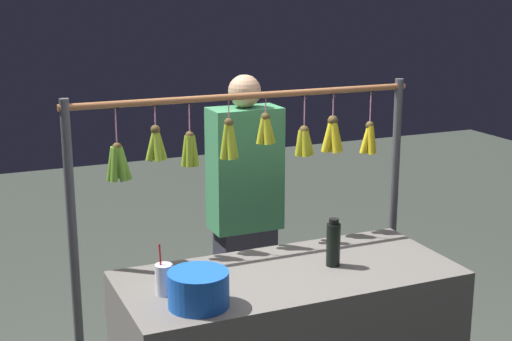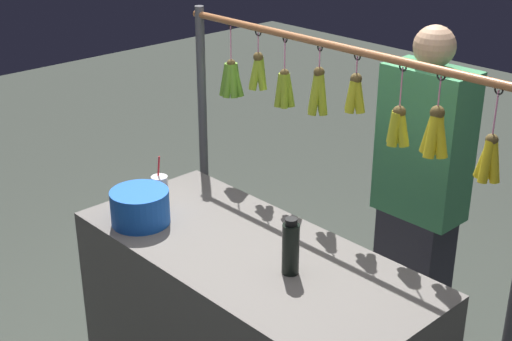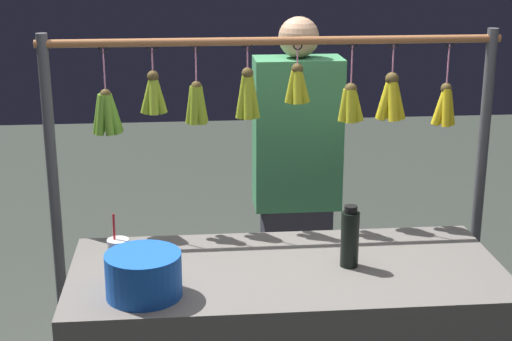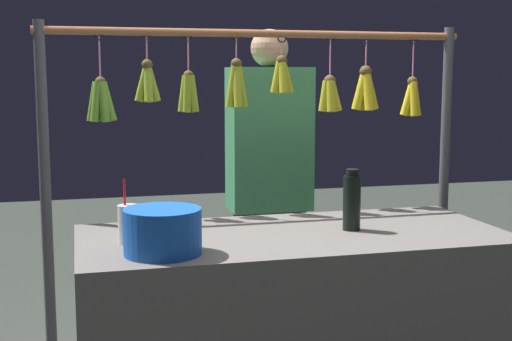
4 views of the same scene
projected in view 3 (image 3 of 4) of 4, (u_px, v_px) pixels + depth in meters
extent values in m
cylinder|color=#4C4C51|center=(476.00, 225.00, 3.31)|extent=(0.04, 0.04, 1.66)
cylinder|color=#4C4C51|center=(58.00, 239.00, 3.16)|extent=(0.04, 0.04, 1.66)
cylinder|color=#9E6038|center=(273.00, 41.00, 3.01)|extent=(1.80, 0.03, 0.03)
torus|color=black|center=(450.00, 43.00, 3.07)|extent=(0.04, 0.01, 0.04)
cylinder|color=pink|center=(448.00, 66.00, 3.10)|extent=(0.01, 0.01, 0.18)
sphere|color=brown|center=(446.00, 88.00, 3.12)|extent=(0.04, 0.04, 0.04)
cylinder|color=yellow|center=(441.00, 107.00, 3.15)|extent=(0.07, 0.04, 0.16)
cylinder|color=yellow|center=(446.00, 108.00, 3.13)|extent=(0.03, 0.06, 0.15)
cylinder|color=yellow|center=(449.00, 107.00, 3.15)|extent=(0.06, 0.04, 0.16)
cylinder|color=yellow|center=(444.00, 106.00, 3.16)|extent=(0.04, 0.07, 0.16)
torus|color=black|center=(394.00, 44.00, 3.05)|extent=(0.04, 0.01, 0.04)
cylinder|color=pink|center=(393.00, 62.00, 3.07)|extent=(0.01, 0.01, 0.14)
sphere|color=brown|center=(392.00, 79.00, 3.09)|extent=(0.05, 0.05, 0.05)
cylinder|color=yellow|center=(386.00, 100.00, 3.12)|extent=(0.08, 0.05, 0.17)
cylinder|color=yellow|center=(393.00, 101.00, 3.10)|extent=(0.05, 0.08, 0.17)
cylinder|color=yellow|center=(396.00, 100.00, 3.12)|extent=(0.08, 0.04, 0.17)
cylinder|color=yellow|center=(390.00, 98.00, 3.14)|extent=(0.04, 0.07, 0.17)
torus|color=black|center=(352.00, 45.00, 3.04)|extent=(0.04, 0.01, 0.04)
cylinder|color=pink|center=(352.00, 67.00, 3.06)|extent=(0.01, 0.01, 0.17)
sphere|color=brown|center=(351.00, 89.00, 3.09)|extent=(0.05, 0.05, 0.05)
cylinder|color=gold|center=(345.00, 106.00, 3.11)|extent=(0.06, 0.04, 0.14)
cylinder|color=gold|center=(351.00, 107.00, 3.09)|extent=(0.04, 0.06, 0.14)
cylinder|color=gold|center=(355.00, 106.00, 3.11)|extent=(0.07, 0.04, 0.14)
cylinder|color=gold|center=(349.00, 105.00, 3.13)|extent=(0.04, 0.07, 0.14)
torus|color=black|center=(298.00, 45.00, 3.02)|extent=(0.04, 0.01, 0.04)
cylinder|color=pink|center=(297.00, 58.00, 3.03)|extent=(0.01, 0.01, 0.09)
sphere|color=brown|center=(297.00, 69.00, 3.05)|extent=(0.05, 0.05, 0.05)
cylinder|color=gold|center=(293.00, 86.00, 3.07)|extent=(0.06, 0.04, 0.14)
cylinder|color=gold|center=(298.00, 87.00, 3.05)|extent=(0.04, 0.06, 0.14)
cylinder|color=gold|center=(302.00, 86.00, 3.07)|extent=(0.07, 0.04, 0.14)
cylinder|color=gold|center=(296.00, 85.00, 3.08)|extent=(0.04, 0.07, 0.14)
torus|color=black|center=(247.00, 46.00, 3.00)|extent=(0.04, 0.02, 0.04)
cylinder|color=pink|center=(247.00, 60.00, 3.02)|extent=(0.01, 0.01, 0.10)
sphere|color=brown|center=(248.00, 73.00, 3.03)|extent=(0.05, 0.05, 0.05)
cylinder|color=#A0B326|center=(243.00, 96.00, 3.06)|extent=(0.06, 0.04, 0.18)
cylinder|color=#A0B326|center=(248.00, 97.00, 3.04)|extent=(0.04, 0.07, 0.18)
cylinder|color=#A0B326|center=(252.00, 96.00, 3.06)|extent=(0.06, 0.04, 0.18)
cylinder|color=#A0B326|center=(247.00, 95.00, 3.08)|extent=(0.04, 0.07, 0.18)
torus|color=black|center=(195.00, 47.00, 2.98)|extent=(0.04, 0.02, 0.04)
cylinder|color=pink|center=(196.00, 67.00, 3.01)|extent=(0.01, 0.01, 0.15)
sphere|color=brown|center=(196.00, 86.00, 3.03)|extent=(0.04, 0.04, 0.04)
cylinder|color=#90AE28|center=(192.00, 105.00, 3.05)|extent=(0.05, 0.03, 0.15)
cylinder|color=#90AE28|center=(195.00, 106.00, 3.03)|extent=(0.04, 0.05, 0.15)
cylinder|color=#90AE28|center=(201.00, 106.00, 3.04)|extent=(0.05, 0.05, 0.15)
cylinder|color=#90AE28|center=(201.00, 104.00, 3.06)|extent=(0.06, 0.05, 0.15)
cylinder|color=#90AE28|center=(195.00, 104.00, 3.07)|extent=(0.04, 0.06, 0.15)
torus|color=black|center=(152.00, 47.00, 2.97)|extent=(0.04, 0.01, 0.04)
cylinder|color=pink|center=(152.00, 62.00, 2.99)|extent=(0.01, 0.01, 0.11)
sphere|color=brown|center=(153.00, 76.00, 3.00)|extent=(0.04, 0.04, 0.04)
cylinder|color=#8EAD28|center=(149.00, 95.00, 3.02)|extent=(0.07, 0.04, 0.15)
cylinder|color=#8EAD28|center=(154.00, 96.00, 3.01)|extent=(0.04, 0.07, 0.15)
cylinder|color=#8EAD28|center=(158.00, 95.00, 3.03)|extent=(0.07, 0.04, 0.15)
cylinder|color=#8EAD28|center=(154.00, 94.00, 3.04)|extent=(0.04, 0.05, 0.15)
torus|color=black|center=(103.00, 48.00, 2.95)|extent=(0.04, 0.01, 0.04)
cylinder|color=pink|center=(104.00, 72.00, 2.98)|extent=(0.01, 0.01, 0.18)
sphere|color=brown|center=(106.00, 94.00, 3.01)|extent=(0.04, 0.04, 0.04)
cylinder|color=#66A02D|center=(99.00, 114.00, 3.02)|extent=(0.06, 0.04, 0.16)
cylinder|color=#66A02D|center=(101.00, 115.00, 3.01)|extent=(0.05, 0.05, 0.16)
cylinder|color=#66A02D|center=(108.00, 116.00, 3.00)|extent=(0.04, 0.07, 0.16)
cylinder|color=#66A02D|center=(113.00, 115.00, 3.02)|extent=(0.07, 0.05, 0.16)
cylinder|color=#66A02D|center=(114.00, 113.00, 3.04)|extent=(0.07, 0.05, 0.16)
cylinder|color=#66A02D|center=(108.00, 112.00, 3.06)|extent=(0.04, 0.06, 0.16)
cylinder|color=#66A02D|center=(102.00, 113.00, 3.05)|extent=(0.05, 0.05, 0.16)
cylinder|color=black|center=(350.00, 239.00, 2.75)|extent=(0.06, 0.06, 0.20)
cylinder|color=black|center=(351.00, 209.00, 2.72)|extent=(0.05, 0.05, 0.02)
cylinder|color=blue|center=(144.00, 275.00, 2.53)|extent=(0.25, 0.25, 0.15)
cylinder|color=silver|center=(119.00, 257.00, 2.69)|extent=(0.07, 0.07, 0.13)
cylinder|color=red|center=(115.00, 245.00, 2.67)|extent=(0.01, 0.04, 0.22)
cube|color=#2D2D38|center=(295.00, 282.00, 3.78)|extent=(0.32, 0.21, 0.79)
cube|color=#3F8C59|center=(297.00, 133.00, 3.57)|extent=(0.40, 0.21, 0.69)
sphere|color=tan|center=(299.00, 37.00, 3.44)|extent=(0.18, 0.18, 0.18)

